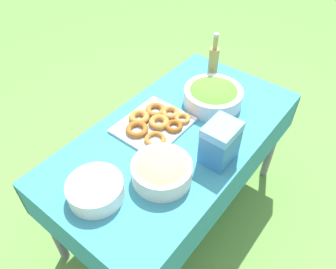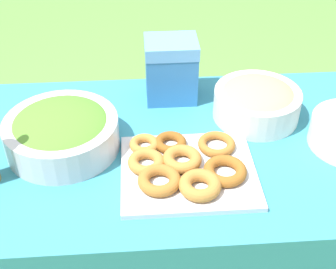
{
  "view_description": "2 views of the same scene",
  "coord_description": "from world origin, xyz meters",
  "px_view_note": "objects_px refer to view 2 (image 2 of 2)",
  "views": [
    {
      "loc": [
        -1.0,
        -0.73,
        1.91
      ],
      "look_at": [
        -0.07,
        0.01,
        0.76
      ],
      "focal_mm": 35.0,
      "sensor_mm": 36.0,
      "label": 1
    },
    {
      "loc": [
        0.09,
        1.08,
        1.61
      ],
      "look_at": [
        0.01,
        0.01,
        0.77
      ],
      "focal_mm": 50.0,
      "sensor_mm": 36.0,
      "label": 2
    }
  ],
  "objects_px": {
    "salad_bowl": "(62,131)",
    "cooler_box": "(171,70)",
    "pasta_bowl": "(257,101)",
    "donut_platter": "(186,167)"
  },
  "relations": [
    {
      "from": "pasta_bowl",
      "to": "donut_platter",
      "type": "bearing_deg",
      "value": 45.19
    },
    {
      "from": "salad_bowl",
      "to": "cooler_box",
      "type": "relative_size",
      "value": 1.56
    },
    {
      "from": "salad_bowl",
      "to": "pasta_bowl",
      "type": "bearing_deg",
      "value": -169.08
    },
    {
      "from": "salad_bowl",
      "to": "cooler_box",
      "type": "height_order",
      "value": "cooler_box"
    },
    {
      "from": "donut_platter",
      "to": "cooler_box",
      "type": "distance_m",
      "value": 0.4
    },
    {
      "from": "pasta_bowl",
      "to": "cooler_box",
      "type": "height_order",
      "value": "cooler_box"
    },
    {
      "from": "salad_bowl",
      "to": "donut_platter",
      "type": "height_order",
      "value": "salad_bowl"
    },
    {
      "from": "donut_platter",
      "to": "cooler_box",
      "type": "relative_size",
      "value": 1.77
    },
    {
      "from": "pasta_bowl",
      "to": "donut_platter",
      "type": "height_order",
      "value": "pasta_bowl"
    },
    {
      "from": "salad_bowl",
      "to": "pasta_bowl",
      "type": "relative_size",
      "value": 1.21
    }
  ]
}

